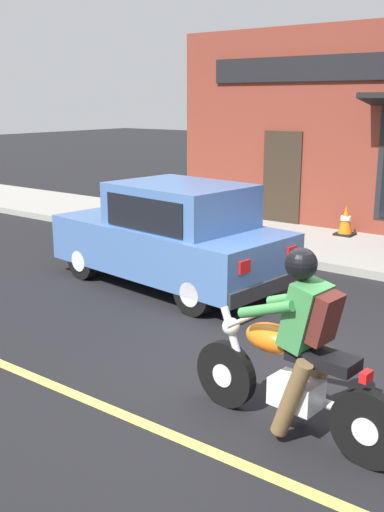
# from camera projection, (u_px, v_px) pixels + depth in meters

# --- Properties ---
(ground_plane) EXTENTS (80.00, 80.00, 0.00)m
(ground_plane) POSITION_uv_depth(u_px,v_px,m) (295.00, 368.00, 6.30)
(ground_plane) COLOR black
(sidewalk_curb) EXTENTS (2.60, 22.00, 0.14)m
(sidewalk_curb) POSITION_uv_depth(u_px,v_px,m) (275.00, 239.00, 11.83)
(sidewalk_curb) COLOR gray
(sidewalk_curb) RESTS_ON ground
(motorcycle_with_rider) EXTENTS (0.60, 2.02, 1.62)m
(motorcycle_with_rider) POSITION_uv_depth(u_px,v_px,m) (295.00, 359.00, 4.90)
(motorcycle_with_rider) COLOR black
(motorcycle_with_rider) RESTS_ON ground
(car_hatchback) EXTENTS (2.06, 3.94, 1.57)m
(car_hatchback) POSITION_uv_depth(u_px,v_px,m) (172.00, 236.00, 8.93)
(car_hatchback) COLOR black
(car_hatchback) RESTS_ON ground
(traffic_cone) EXTENTS (0.36, 0.36, 0.60)m
(traffic_cone) POSITION_uv_depth(u_px,v_px,m) (346.00, 221.00, 11.79)
(traffic_cone) COLOR black
(traffic_cone) RESTS_ON sidewalk_curb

